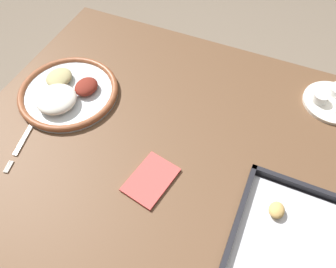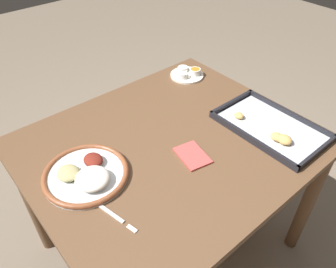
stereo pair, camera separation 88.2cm
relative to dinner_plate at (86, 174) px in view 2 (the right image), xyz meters
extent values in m
plane|color=#7A6B59|center=(0.05, 0.34, -0.74)|extent=(8.00, 8.00, 0.00)
cube|color=brown|center=(0.05, 0.34, -0.03)|extent=(0.93, 1.09, 0.03)
cylinder|color=brown|center=(-0.37, -0.15, -0.39)|extent=(0.06, 0.06, 0.69)
cylinder|color=brown|center=(-0.37, 0.84, -0.39)|extent=(0.06, 0.06, 0.69)
cylinder|color=brown|center=(0.46, 0.84, -0.39)|extent=(0.06, 0.06, 0.69)
cylinder|color=silver|center=(-0.01, 0.00, -0.01)|extent=(0.30, 0.30, 0.01)
torus|color=brown|center=(-0.01, 0.00, 0.00)|extent=(0.30, 0.30, 0.02)
ellipsoid|color=white|center=(0.05, 0.00, 0.02)|extent=(0.12, 0.12, 0.04)
ellipsoid|color=maroon|center=(-0.03, 0.05, 0.01)|extent=(0.08, 0.07, 0.03)
ellipsoid|color=tan|center=(-0.03, -0.05, 0.01)|extent=(0.08, 0.08, 0.03)
cube|color=silver|center=(0.17, -0.02, -0.01)|extent=(0.14, 0.04, 0.00)
cylinder|color=silver|center=(0.27, -0.01, -0.01)|extent=(0.03, 0.01, 0.00)
cylinder|color=silver|center=(0.27, 0.00, -0.01)|extent=(0.03, 0.01, 0.00)
cylinder|color=silver|center=(0.27, 0.00, -0.01)|extent=(0.03, 0.01, 0.00)
cylinder|color=silver|center=(0.27, 0.00, -0.01)|extent=(0.03, 0.01, 0.00)
cylinder|color=white|center=(-0.29, 0.74, -0.01)|extent=(0.17, 0.17, 0.01)
cylinder|color=silver|center=(-0.26, 0.77, 0.01)|extent=(0.06, 0.06, 0.03)
cylinder|color=#C67F23|center=(-0.26, 0.77, 0.02)|extent=(0.05, 0.05, 0.01)
cylinder|color=silver|center=(-0.32, 0.74, 0.01)|extent=(0.05, 0.05, 0.02)
cylinder|color=#593319|center=(-0.32, 0.74, 0.01)|extent=(0.04, 0.04, 0.01)
cylinder|color=silver|center=(-0.27, 0.70, 0.01)|extent=(0.04, 0.04, 0.03)
cylinder|color=#B22819|center=(-0.27, 0.70, 0.02)|extent=(0.04, 0.04, 0.01)
cube|color=black|center=(0.25, 0.71, -0.01)|extent=(0.43, 0.27, 0.01)
cube|color=silver|center=(0.25, 0.71, -0.01)|extent=(0.40, 0.25, 0.00)
cube|color=black|center=(0.25, 0.58, 0.00)|extent=(0.43, 0.01, 0.02)
cube|color=black|center=(0.25, 0.84, 0.00)|extent=(0.43, 0.01, 0.02)
cube|color=black|center=(0.04, 0.71, 0.00)|extent=(0.01, 0.27, 0.02)
cube|color=black|center=(0.46, 0.71, 0.00)|extent=(0.01, 0.27, 0.02)
ellipsoid|color=tan|center=(0.12, 0.66, 0.00)|extent=(0.04, 0.04, 0.02)
ellipsoid|color=tan|center=(0.34, 0.67, 0.01)|extent=(0.06, 0.05, 0.03)
ellipsoid|color=tan|center=(0.31, 0.66, 0.01)|extent=(0.05, 0.04, 0.03)
cube|color=#CC4C47|center=(0.16, 0.35, -0.01)|extent=(0.15, 0.12, 0.01)
camera|label=1|loc=(0.50, 0.55, 0.72)|focal=35.00mm
camera|label=2|loc=(0.77, -0.28, 0.84)|focal=35.00mm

